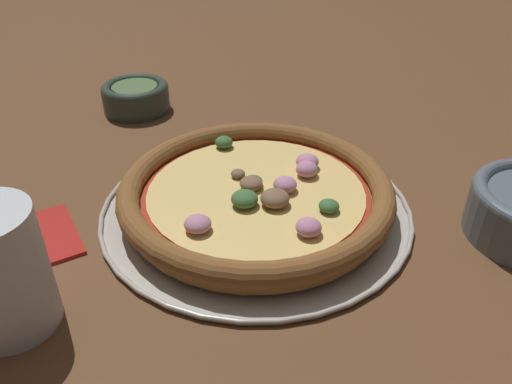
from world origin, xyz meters
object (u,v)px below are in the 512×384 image
object	(u,v)px
bowl_far	(136,96)
napkin	(2,248)
pizza_tray	(256,207)
pizza	(256,192)

from	to	relation	value
bowl_far	napkin	xyz separation A→B (m)	(0.32, 0.17, -0.02)
pizza_tray	napkin	world-z (taller)	same
bowl_far	napkin	distance (m)	0.37
pizza	napkin	xyz separation A→B (m)	(0.22, -0.16, -0.02)
napkin	bowl_far	bearing A→B (deg)	-152.56
bowl_far	pizza	bearing A→B (deg)	72.95
pizza_tray	pizza	xyz separation A→B (m)	(-0.00, 0.00, 0.02)
pizza_tray	pizza	bearing A→B (deg)	105.70
pizza	bowl_far	bearing A→B (deg)	-107.05
pizza_tray	napkin	xyz separation A→B (m)	(0.22, -0.16, 0.00)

